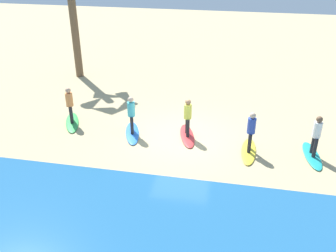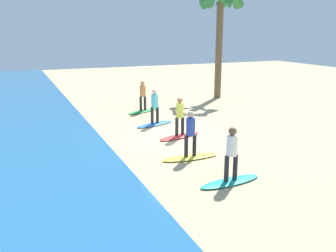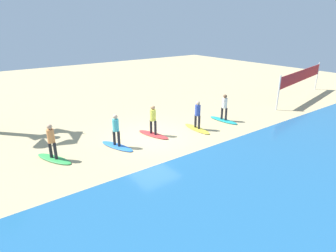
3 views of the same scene
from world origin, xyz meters
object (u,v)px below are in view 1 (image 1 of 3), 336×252
Objects in this scene: surfboard_blue at (132,133)px; surfer_red at (188,115)px; surfboard_yellow at (249,151)px; surfboard_green at (72,122)px; surfer_green at (70,102)px; surfboard_teal at (312,156)px; surfer_yellow at (251,129)px; surfer_teal at (317,133)px; surfer_blue at (131,112)px; surfboard_red at (187,136)px.

surfer_red is at bearing 77.80° from surfboard_blue.
surfer_red reaches higher than surfboard_yellow.
surfer_green reaches higher than surfboard_green.
surfboard_teal is 2.61m from surfer_yellow.
surfer_teal is 7.36m from surfer_blue.
surfer_green is (10.32, -0.87, 0.99)m from surfboard_teal.
surfer_yellow reaches higher than surfboard_green.
surfboard_green is (10.32, -0.87, 0.00)m from surfboard_teal.
surfer_teal is at bearing 95.02° from surfboard_yellow.
surfboard_yellow is 1.28× the size of surfer_red.
surfer_teal is (0.00, 0.00, 0.99)m from surfboard_teal.
surfer_yellow is 1.00× the size of surfer_red.
surfboard_teal and surfboard_green have the same top height.
surfer_red is 2.57m from surfboard_blue.
surfboard_teal is 1.28× the size of surfer_green.
surfer_teal is at bearing -5.32° from surfboard_teal.
surfer_red is at bearing -102.65° from surfboard_teal.
surfboard_yellow is 4.97m from surfboard_blue.
surfer_yellow is (0.00, -0.00, 0.99)m from surfboard_yellow.
surfboard_blue is (7.34, -0.42, -0.99)m from surfer_teal.
surfer_teal is at bearing -176.68° from surfer_yellow.
surfboard_yellow is 1.00× the size of surfboard_green.
surfer_yellow reaches higher than surfboard_yellow.
surfboard_blue is 3.17m from surfer_green.
surfboard_green is at bearing -4.80° from surfer_teal.
surfboard_green is 0.99m from surfer_green.
surfboard_teal is 0.99m from surfer_teal.
surfboard_red is (4.98, -0.64, 0.00)m from surfboard_teal.
surfer_red is (4.98, -0.64, 0.99)m from surfboard_teal.
surfer_red is (0.00, -0.00, 0.99)m from surfboard_red.
surfer_yellow is at bearing 163.12° from surfer_red.
surfboard_blue is 1.00× the size of surfboard_green.
surfboard_yellow is at bearing 172.75° from surfer_green.
surfer_teal reaches higher than surfboard_teal.
surfer_blue is (7.34, -0.42, 0.00)m from surfer_teal.
surfer_green is (7.91, -1.01, 0.99)m from surfboard_yellow.
surfboard_blue is at bearing -94.81° from surfboard_yellow.
surfer_red is at bearing 63.37° from surfboard_green.
surfer_teal reaches higher than surfboard_green.
surfer_teal is 0.78× the size of surfboard_yellow.
surfer_green is (2.97, -0.44, 0.99)m from surfboard_blue.
surfer_teal and surfer_green have the same top height.
surfer_blue and surfer_green have the same top height.
surfboard_red is 1.28× the size of surfer_blue.
surfer_blue is at bearing -6.51° from surfer_yellow.
surfboard_yellow is 1.28× the size of surfer_green.
surfer_blue is at bearing -99.81° from surfboard_red.
surfer_red reaches higher than surfboard_red.
surfboard_yellow is (2.41, 0.14, -0.99)m from surfer_teal.
surfer_red is 0.78× the size of surfboard_green.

